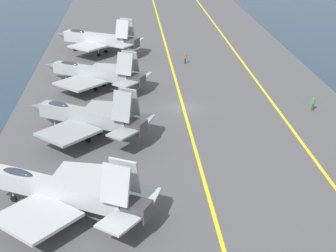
{
  "coord_description": "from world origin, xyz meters",
  "views": [
    {
      "loc": [
        -62.64,
        6.78,
        25.03
      ],
      "look_at": [
        -11.8,
        2.91,
        2.9
      ],
      "focal_mm": 55.0,
      "sensor_mm": 36.0,
      "label": 1
    }
  ],
  "objects_px": {
    "parked_jet_third": "(87,117)",
    "parked_jet_fifth": "(97,39)",
    "parked_jet_second": "(61,191)",
    "crew_green_vest": "(313,103)",
    "crew_brown_vest": "(185,58)",
    "parked_jet_fourth": "(94,73)"
  },
  "relations": [
    {
      "from": "parked_jet_third",
      "to": "parked_jet_fifth",
      "type": "bearing_deg",
      "value": 1.0
    },
    {
      "from": "parked_jet_second",
      "to": "parked_jet_fifth",
      "type": "distance_m",
      "value": 51.36
    },
    {
      "from": "parked_jet_fifth",
      "to": "crew_green_vest",
      "type": "xyz_separation_m",
      "value": [
        -29.3,
        -28.97,
        -1.78
      ]
    },
    {
      "from": "parked_jet_third",
      "to": "crew_green_vest",
      "type": "height_order",
      "value": "parked_jet_third"
    },
    {
      "from": "crew_green_vest",
      "to": "crew_brown_vest",
      "type": "bearing_deg",
      "value": 32.36
    },
    {
      "from": "parked_jet_second",
      "to": "crew_brown_vest",
      "type": "xyz_separation_m",
      "value": [
        44.43,
        -15.3,
        -1.37
      ]
    },
    {
      "from": "parked_jet_third",
      "to": "crew_brown_vest",
      "type": "bearing_deg",
      "value": -26.32
    },
    {
      "from": "crew_green_vest",
      "to": "parked_jet_fifth",
      "type": "bearing_deg",
      "value": 44.68
    },
    {
      "from": "parked_jet_second",
      "to": "parked_jet_third",
      "type": "relative_size",
      "value": 1.12
    },
    {
      "from": "parked_jet_second",
      "to": "parked_jet_fourth",
      "type": "bearing_deg",
      "value": -1.64
    },
    {
      "from": "parked_jet_fourth",
      "to": "crew_green_vest",
      "type": "bearing_deg",
      "value": -111.34
    },
    {
      "from": "parked_jet_fourth",
      "to": "parked_jet_fifth",
      "type": "xyz_separation_m",
      "value": [
        18.16,
        0.45,
        0.53
      ]
    },
    {
      "from": "parked_jet_fifth",
      "to": "crew_green_vest",
      "type": "relative_size",
      "value": 8.87
    },
    {
      "from": "crew_green_vest",
      "to": "crew_brown_vest",
      "type": "height_order",
      "value": "crew_green_vest"
    },
    {
      "from": "crew_brown_vest",
      "to": "parked_jet_fourth",
      "type": "bearing_deg",
      "value": 128.04
    },
    {
      "from": "parked_jet_second",
      "to": "crew_brown_vest",
      "type": "distance_m",
      "value": 47.01
    },
    {
      "from": "crew_brown_vest",
      "to": "crew_green_vest",
      "type": "bearing_deg",
      "value": -147.64
    },
    {
      "from": "parked_jet_second",
      "to": "parked_jet_fourth",
      "type": "relative_size",
      "value": 1.03
    },
    {
      "from": "parked_jet_third",
      "to": "crew_brown_vest",
      "type": "height_order",
      "value": "parked_jet_third"
    },
    {
      "from": "parked_jet_second",
      "to": "crew_green_vest",
      "type": "xyz_separation_m",
      "value": [
        22.06,
        -29.47,
        -1.31
      ]
    },
    {
      "from": "parked_jet_second",
      "to": "parked_jet_fourth",
      "type": "distance_m",
      "value": 33.22
    },
    {
      "from": "parked_jet_third",
      "to": "crew_green_vest",
      "type": "distance_m",
      "value": 29.08
    }
  ]
}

